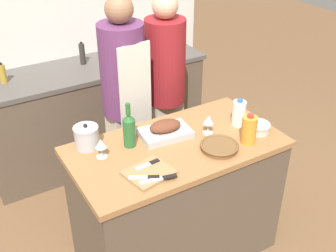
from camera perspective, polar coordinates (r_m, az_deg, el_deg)
name	(u,v)px	position (r m, az deg, el deg)	size (l,w,h in m)	color
ground_plane	(175,248)	(3.23, 1.01, -16.23)	(12.00, 12.00, 0.00)	brown
kitchen_island	(176,201)	(2.91, 1.10, -10.06)	(1.34, 0.72, 0.92)	brown
back_counter	(96,113)	(3.96, -9.70, 1.79)	(2.03, 0.60, 0.93)	brown
back_wall	(73,17)	(3.96, -12.72, 14.18)	(2.53, 0.10, 2.55)	silver
roasting_pan	(165,130)	(2.69, -0.38, -0.59)	(0.34, 0.24, 0.11)	#BCBCC1
wicker_basket	(219,147)	(2.59, 6.98, -2.78)	(0.24, 0.24, 0.04)	brown
cutting_board	(149,173)	(2.39, -2.61, -6.34)	(0.29, 0.26, 0.02)	#AD7F51
stock_pot	(87,137)	(2.62, -10.97, -1.46)	(0.15, 0.15, 0.16)	#B7B7BC
mixing_bowl	(258,127)	(2.80, 12.16, -0.14)	(0.16, 0.16, 0.07)	beige
juice_jug	(249,130)	(2.66, 10.91, -0.47)	(0.10, 0.10, 0.20)	orange
milk_jug	(239,113)	(2.84, 9.58, 1.74)	(0.09, 0.09, 0.19)	white
wine_bottle_green	(129,129)	(2.58, -5.29, -0.46)	(0.08, 0.08, 0.29)	#28662D
wine_glass_left	(101,144)	(2.51, -9.10, -2.46)	(0.07, 0.07, 0.12)	silver
wine_glass_right	(208,121)	(2.71, 5.50, 0.74)	(0.07, 0.07, 0.13)	silver
knife_chef	(160,179)	(2.32, -1.14, -7.16)	(0.22, 0.07, 0.01)	#B7B7BC
knife_paring	(145,177)	(2.33, -3.12, -6.96)	(0.16, 0.11, 0.01)	#B7B7BC
knife_bread	(148,164)	(2.43, -2.70, -5.19)	(0.16, 0.04, 0.01)	#B7B7BC
condiment_bottle_tall	(82,54)	(3.79, -11.54, 9.55)	(0.05, 0.05, 0.20)	#332D28
condiment_bottle_short	(3,74)	(3.61, -21.51, 6.62)	(0.06, 0.06, 0.17)	#B28E2D
condiment_bottle_extra	(141,56)	(3.76, -3.62, 9.38)	(0.06, 0.06, 0.13)	#332D28
person_cook_aproned	(125,97)	(3.15, -5.90, 3.94)	(0.33, 0.34, 1.70)	beige
person_cook_guest	(165,86)	(3.36, -0.36, 5.45)	(0.31, 0.31, 1.66)	beige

